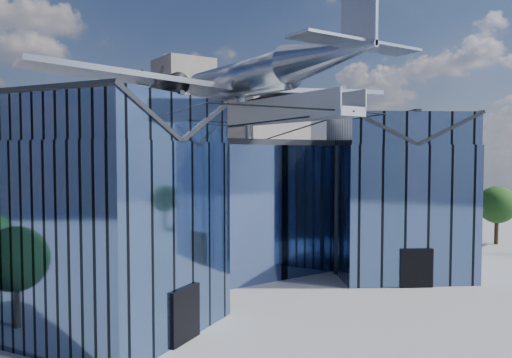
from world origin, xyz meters
TOP-DOWN VIEW (x-y plane):
  - ground_plane at (0.00, 0.00)m, footprint 120.00×120.00m
  - museum at (0.00, 5.82)m, footprint 32.88×24.50m
  - bg_towers at (1.45, 50.49)m, footprint 77.00×24.50m
  - tree_side_e at (28.06, 1.33)m, footprint 4.57×4.57m

SIDE VIEW (x-z plane):
  - ground_plane at x=0.00m, z-range 0.00..0.00m
  - tree_side_e at x=28.06m, z-range 1.01..6.73m
  - museum at x=0.00m, z-range -3.26..14.34m
  - bg_towers at x=1.45m, z-range -2.99..23.01m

